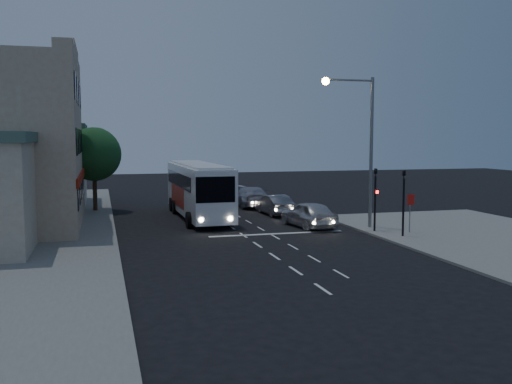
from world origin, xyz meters
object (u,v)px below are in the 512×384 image
object	(u,v)px
tour_bus	(198,189)
regulatory_sign	(410,207)
car_sedan_b	(251,197)
car_extra	(227,187)
car_suv	(309,214)
car_sedan_c	(237,193)
car_sedan_a	(274,205)
street_tree	(94,152)
traffic_signal_side	(404,195)
streetlight	(362,134)
traffic_signal_main	(375,192)

from	to	relation	value
tour_bus	regulatory_sign	distance (m)	14.51
car_sedan_b	car_extra	bearing A→B (deg)	-90.22
car_suv	car_sedan_c	world-z (taller)	car_suv
car_sedan_a	tour_bus	bearing A→B (deg)	-0.66
street_tree	traffic_signal_side	bearing A→B (deg)	-44.50
traffic_signal_side	car_sedan_c	bearing A→B (deg)	101.71
car_extra	street_tree	bearing A→B (deg)	41.18
car_sedan_a	car_sedan_c	bearing A→B (deg)	-91.19
car_sedan_a	traffic_signal_side	distance (m)	11.94
tour_bus	car_sedan_c	world-z (taller)	tour_bus
traffic_signal_side	street_tree	world-z (taller)	street_tree
car_suv	street_tree	bearing A→B (deg)	-48.46
car_sedan_b	streetlight	size ratio (longest dim) A/B	0.62
car_extra	traffic_signal_main	distance (m)	25.64
car_suv	traffic_signal_main	bearing A→B (deg)	127.25
car_sedan_b	tour_bus	bearing A→B (deg)	48.47
streetlight	street_tree	size ratio (longest dim) A/B	1.45
regulatory_sign	traffic_signal_side	bearing A→B (deg)	-136.08
car_sedan_a	car_sedan_c	world-z (taller)	car_sedan_a
regulatory_sign	street_tree	world-z (taller)	street_tree
traffic_signal_side	streetlight	world-z (taller)	streetlight
car_extra	car_sedan_c	bearing A→B (deg)	85.73
street_tree	regulatory_sign	bearing A→B (deg)	-41.08
tour_bus	street_tree	size ratio (longest dim) A/B	1.99
car_suv	car_sedan_b	xyz separation A→B (m)	(-0.75, 11.27, -0.01)
car_sedan_c	regulatory_sign	distance (m)	20.89
tour_bus	streetlight	distance (m)	12.00
car_suv	car_sedan_b	size ratio (longest dim) A/B	0.86
car_sedan_a	traffic_signal_side	size ratio (longest dim) A/B	1.07
streetlight	regulatory_sign	bearing A→B (deg)	-51.25
regulatory_sign	traffic_signal_main	bearing A→B (deg)	149.16
car_extra	traffic_signal_side	xyz separation A→B (m)	(3.95, -27.35, 1.74)
car_suv	traffic_signal_side	distance (m)	6.41
traffic_signal_side	car_sedan_a	bearing A→B (deg)	109.82
car_sedan_c	streetlight	distance (m)	18.75
car_extra	traffic_signal_side	world-z (taller)	traffic_signal_side
car_sedan_c	streetlight	xyz separation A→B (m)	(3.42, -17.73, 5.06)
car_suv	streetlight	world-z (taller)	streetlight
car_sedan_c	car_extra	size ratio (longest dim) A/B	1.17
car_sedan_b	streetlight	bearing A→B (deg)	107.24
tour_bus	street_tree	xyz separation A→B (m)	(-6.91, 5.37, 2.46)
tour_bus	regulatory_sign	bearing A→B (deg)	-43.86
car_sedan_a	streetlight	xyz separation A→B (m)	(3.05, -7.72, 5.01)
traffic_signal_side	streetlight	xyz separation A→B (m)	(-0.96, 3.40, 3.31)
car_extra	traffic_signal_side	distance (m)	27.69
car_sedan_a	streetlight	world-z (taller)	streetlight
car_extra	traffic_signal_main	bearing A→B (deg)	96.94
tour_bus	traffic_signal_main	distance (m)	12.58
traffic_signal_main	street_tree	distance (m)	21.38
tour_bus	car_sedan_b	size ratio (longest dim) A/B	2.22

